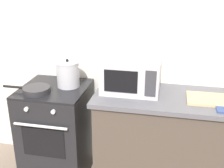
% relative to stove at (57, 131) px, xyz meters
% --- Properties ---
extents(back_wall, '(4.40, 0.10, 2.50)m').
position_rel_stove_xyz_m(back_wall, '(0.65, 0.37, 0.79)').
color(back_wall, silver).
rests_on(back_wall, ground_plane).
extents(lower_cabinet_right, '(1.64, 0.56, 0.88)m').
position_rel_stove_xyz_m(lower_cabinet_right, '(1.25, 0.02, -0.02)').
color(lower_cabinet_right, '#4C4238').
rests_on(lower_cabinet_right, ground_plane).
extents(countertop_right, '(1.70, 0.60, 0.04)m').
position_rel_stove_xyz_m(countertop_right, '(1.25, 0.02, 0.44)').
color(countertop_right, '#59595E').
rests_on(countertop_right, lower_cabinet_right).
extents(stove, '(0.60, 0.64, 0.92)m').
position_rel_stove_xyz_m(stove, '(0.00, 0.00, 0.00)').
color(stove, black).
rests_on(stove, ground_plane).
extents(stock_pot, '(0.30, 0.21, 0.26)m').
position_rel_stove_xyz_m(stock_pot, '(0.12, 0.07, 0.58)').
color(stock_pot, '#B8B9BE').
rests_on(stock_pot, stove).
extents(frying_pan, '(0.44, 0.24, 0.05)m').
position_rel_stove_xyz_m(frying_pan, '(-0.11, -0.14, 0.48)').
color(frying_pan, '#28282B').
rests_on(frying_pan, stove).
extents(microwave, '(0.50, 0.37, 0.30)m').
position_rel_stove_xyz_m(microwave, '(0.70, 0.08, 0.61)').
color(microwave, silver).
rests_on(microwave, countertop_right).
extents(cutting_board, '(0.36, 0.26, 0.02)m').
position_rel_stove_xyz_m(cutting_board, '(1.37, 0.00, 0.47)').
color(cutting_board, tan).
rests_on(cutting_board, countertop_right).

